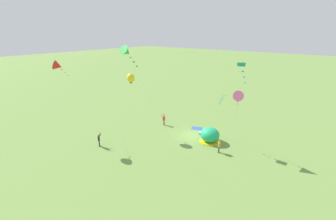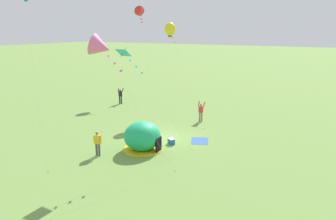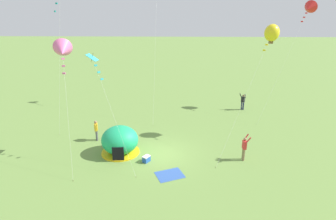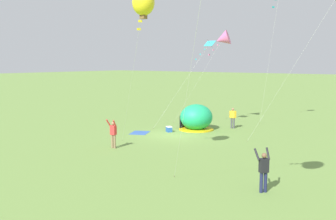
# 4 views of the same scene
# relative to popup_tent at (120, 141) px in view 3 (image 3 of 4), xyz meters

# --- Properties ---
(ground_plane) EXTENTS (300.00, 300.00, 0.00)m
(ground_plane) POSITION_rel_popup_tent_xyz_m (3.08, -0.01, -1.00)
(ground_plane) COLOR olive
(popup_tent) EXTENTS (2.81, 2.81, 2.10)m
(popup_tent) POSITION_rel_popup_tent_xyz_m (0.00, 0.00, 0.00)
(popup_tent) COLOR #1EAD6B
(popup_tent) RESTS_ON ground
(picnic_blanket) EXTENTS (2.08, 1.88, 0.01)m
(picnic_blanket) POSITION_rel_popup_tent_xyz_m (3.81, -2.78, -0.99)
(picnic_blanket) COLOR #3359A5
(picnic_blanket) RESTS_ON ground
(cooler_box) EXTENTS (0.59, 0.64, 0.44)m
(cooler_box) POSITION_rel_popup_tent_xyz_m (2.10, -1.20, -0.78)
(cooler_box) COLOR #2659B2
(cooler_box) RESTS_ON ground
(person_center_field) EXTENTS (0.32, 0.58, 1.72)m
(person_center_field) POSITION_rel_popup_tent_xyz_m (-2.42, 2.05, -0.03)
(person_center_field) COLOR #4C4C51
(person_center_field) RESTS_ON ground
(person_arms_raised) EXTENTS (0.49, 0.68, 1.89)m
(person_arms_raised) POSITION_rel_popup_tent_xyz_m (8.93, -0.57, 0.00)
(person_arms_raised) COLOR #8C7251
(person_arms_raised) RESTS_ON ground
(person_flying_kite) EXTENTS (0.72, 0.68, 1.89)m
(person_flying_kite) POSITION_rel_popup_tent_xyz_m (11.23, 10.63, 0.00)
(person_flying_kite) COLOR #1E2347
(person_flying_kite) RESTS_ON ground
(kite_red) EXTENTS (6.41, 6.37, 11.32)m
(kite_red) POSITION_rel_popup_tent_xyz_m (17.17, 11.70, 9.55)
(kite_red) COLOR silver
(kite_red) RESTS_ON ground
(kite_yellow) EXTENTS (5.07, 6.45, 9.13)m
(kite_yellow) POSITION_rel_popup_tent_xyz_m (11.35, 4.11, 7.46)
(kite_yellow) COLOR silver
(kite_yellow) RESTS_ON ground
(kite_cyan) EXTENTS (3.63, 3.81, 7.35)m
(kite_cyan) POSITION_rel_popup_tent_xyz_m (-1.41, 0.07, 5.72)
(kite_cyan) COLOR silver
(kite_cyan) RESTS_ON ground
(kite_pink) EXTENTS (2.35, 4.98, 8.24)m
(kite_pink) POSITION_rel_popup_tent_xyz_m (-3.59, 0.30, 6.46)
(kite_pink) COLOR silver
(kite_pink) RESTS_ON ground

